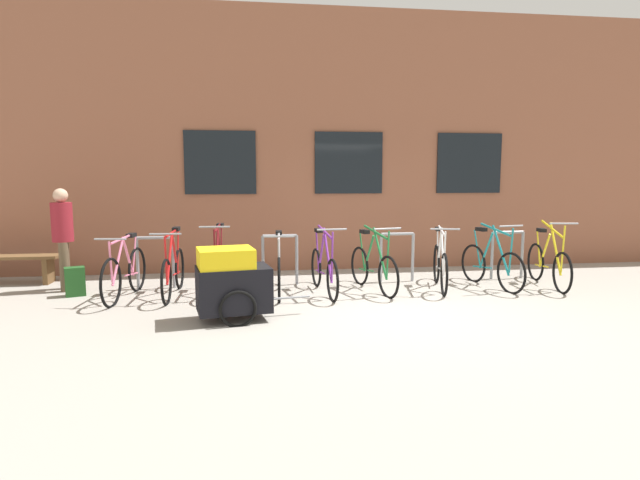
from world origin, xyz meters
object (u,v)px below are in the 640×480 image
bicycle_purple (324,269)px  person_by_bench (63,232)px  bicycle_teal (491,264)px  backpack (75,282)px  bicycle_pink (125,273)px  bike_trailer (232,282)px  bicycle_green (373,267)px  bicycle_red (173,271)px  bicycle_maroon (219,269)px  bicycle_silver (279,270)px  wooden_bench (0,263)px  bicycle_white (440,265)px  bicycle_yellow (548,263)px

bicycle_purple → person_by_bench: (-4.05, 0.72, 0.55)m
bicycle_teal → backpack: size_ratio=3.62×
bicycle_pink → person_by_bench: (-1.07, 0.68, 0.54)m
bicycle_pink → bike_trailer: 2.14m
bicycle_green → bicycle_red: bicycle_green is taller
bicycle_maroon → bicycle_pink: 1.37m
bicycle_green → bicycle_red: (-3.09, 0.06, 0.01)m
bicycle_pink → person_by_bench: 1.38m
bicycle_green → bicycle_pink: 3.78m
bicycle_silver → bicycle_teal: size_ratio=1.03×
bicycle_teal → wooden_bench: bicycle_teal is taller
bicycle_maroon → bicycle_green: bearing=-3.1°
bicycle_purple → bicycle_maroon: size_ratio=1.08×
bicycle_purple → bike_trailer: bicycle_purple is taller
bicycle_green → bicycle_pink: (-3.78, -0.02, 0.01)m
bicycle_white → wooden_bench: size_ratio=0.86×
bicycle_silver → bike_trailer: (-0.67, -1.37, 0.11)m
bicycle_silver → person_by_bench: person_by_bench is taller
bicycle_silver → bicycle_yellow: (4.43, -0.01, 0.01)m
bicycle_pink → bicycle_purple: bearing=-0.9°
bicycle_red → backpack: (-1.48, 0.17, -0.16)m
bicycle_silver → bike_trailer: bicycle_silver is taller
bicycle_white → bicycle_yellow: (1.83, -0.06, 0.00)m
bicycle_silver → bicycle_teal: 3.46m
bicycle_green → bicycle_purple: (-0.80, -0.06, 0.00)m
wooden_bench → bicycle_maroon: bearing=-17.3°
bicycle_green → bike_trailer: bearing=-146.8°
bicycle_silver → bicycle_white: 2.60m
bicycle_yellow → bicycle_red: bearing=178.9°
bicycle_purple → wooden_bench: 5.43m
bicycle_yellow → person_by_bench: size_ratio=1.04×
bicycle_purple → bicycle_white: (1.91, 0.07, 0.00)m
bicycle_white → person_by_bench: size_ratio=1.01×
bicycle_silver → bike_trailer: bearing=-116.1°
bicycle_green → bicycle_maroon: 2.41m
bicycle_yellow → bicycle_teal: bearing=176.9°
bicycle_maroon → bicycle_white: size_ratio=0.99×
bicycle_green → bike_trailer: 2.58m
bicycle_red → wooden_bench: bicycle_red is taller
bicycle_yellow → wooden_bench: bicycle_yellow is taller
bicycle_red → person_by_bench: (-1.76, 0.61, 0.55)m
bicycle_pink → bicycle_teal: bicycle_teal is taller
bicycle_pink → backpack: 0.84m
bicycle_purple → bike_trailer: (-1.36, -1.35, 0.11)m
bicycle_purple → bicycle_pink: size_ratio=1.01×
bicycle_teal → bike_trailer: bicycle_teal is taller
bicycle_white → bicycle_pink: bearing=-179.7°
bicycle_green → bicycle_teal: (1.97, -0.00, 0.00)m
bicycle_maroon → bicycle_pink: bicycle_maroon is taller
bicycle_red → backpack: 1.49m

